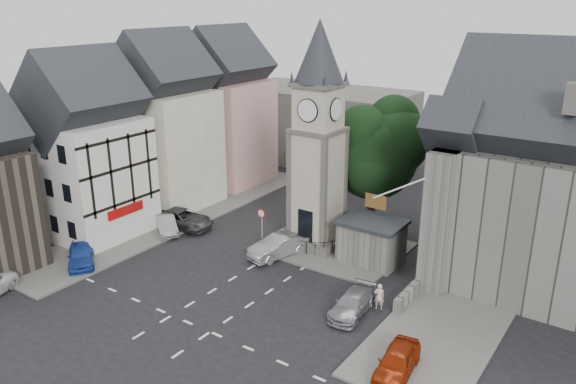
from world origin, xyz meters
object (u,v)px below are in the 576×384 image
Objects in this scene: pedestrian at (379,297)px; car_east_red at (397,362)px; clock_tower at (318,138)px; car_west_blue at (81,255)px; stone_shelter at (371,241)px.

car_east_red is at bearing 99.84° from pedestrian.
car_east_red is at bearing -43.70° from clock_tower.
car_west_blue is 23.04m from car_east_red.
clock_tower is 8.15m from stone_shelter.
car_west_blue reaches higher than car_east_red.
stone_shelter is 1.07× the size of car_east_red.
clock_tower is 18.38m from car_west_blue.
clock_tower reaches higher than car_west_blue.
pedestrian is at bearing -59.05° from stone_shelter.
clock_tower is 3.78× the size of stone_shelter.
stone_shelter reaches higher than pedestrian.
stone_shelter is 12.49m from car_east_red.
pedestrian is (3.30, -5.50, -0.71)m from stone_shelter.
clock_tower reaches higher than pedestrian.
clock_tower is 17.56m from car_east_red.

